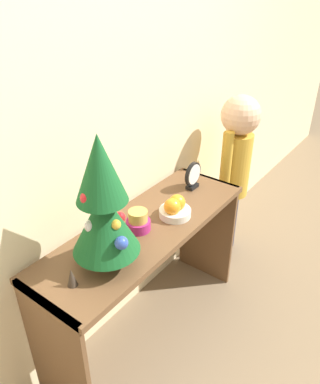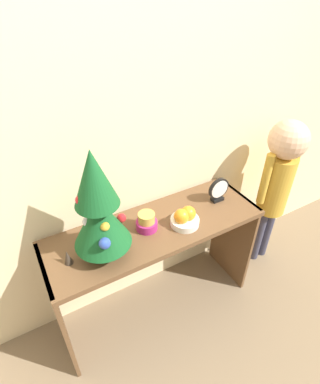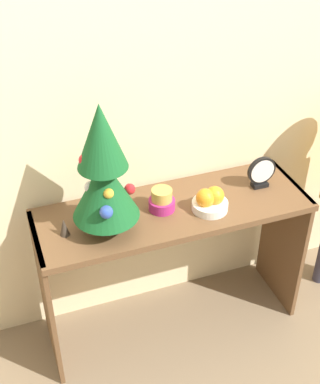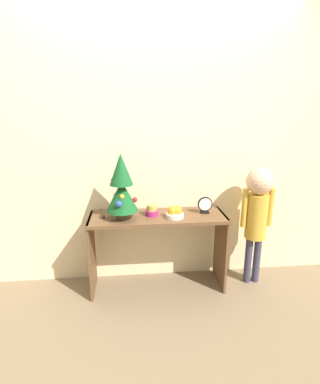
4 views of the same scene
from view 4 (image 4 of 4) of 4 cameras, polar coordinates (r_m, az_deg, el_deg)
The scene contains 9 objects.
ground_plane at distance 2.81m, azimuth -0.02°, elevation -19.70°, with size 12.00×12.00×0.00m, color #7A664C.
back_wall at distance 2.75m, azimuth -0.97°, elevation 7.93°, with size 7.00×0.05×2.50m, color beige.
console_table at distance 2.70m, azimuth -0.45°, elevation -7.63°, with size 1.20×0.40×0.71m.
mini_tree at distance 2.51m, azimuth -7.33°, elevation 0.86°, with size 0.27×0.27×0.56m.
fruit_bowl at distance 2.59m, azimuth 2.82°, elevation -3.96°, with size 0.16×0.16×0.10m.
singing_bowl at distance 2.63m, azimuth -1.56°, elevation -3.58°, with size 0.11×0.11×0.10m.
desk_clock at distance 2.71m, azimuth 8.56°, elevation -2.51°, with size 0.13×0.04×0.15m.
figurine at distance 2.61m, azimuth -10.90°, elevation -4.15°, with size 0.04×0.04×0.08m.
child_figure at distance 2.85m, azimuth 18.06°, elevation -2.78°, with size 0.30×0.24×1.12m.
Camera 4 is at (-0.23, -2.26, 1.64)m, focal length 28.00 mm.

